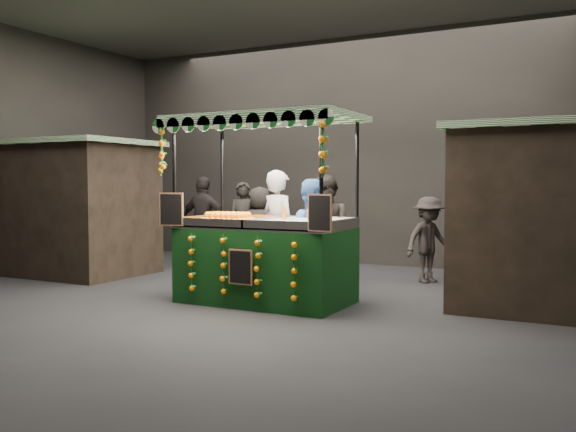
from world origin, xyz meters
The scene contains 14 objects.
ground centered at (0.00, 0.00, 0.00)m, with size 12.00×12.00×0.00m, color black.
market_hall centered at (0.00, 0.00, 3.38)m, with size 12.10×10.10×5.05m.
neighbour_stall_left centered at (-4.40, 1.00, 1.31)m, with size 3.00×2.20×2.60m.
neighbour_stall_right centered at (4.40, 1.50, 1.31)m, with size 3.00×2.20×2.60m.
juice_stall centered at (0.46, 0.09, 0.86)m, with size 2.85×1.68×2.76m.
vendor_grey centered at (0.20, 0.98, 0.99)m, with size 0.85×0.71×1.99m.
vendor_blue centered at (0.76, 0.96, 0.92)m, with size 1.10×1.00×1.84m.
shopper_0 centered at (-1.92, 3.32, 0.91)m, with size 0.76×0.62×1.81m.
shopper_1 centered at (0.67, 1.80, 0.96)m, with size 1.18×1.14×1.93m.
shopper_2 centered at (-2.70, 2.98, 0.96)m, with size 1.15×0.52×1.92m.
shopper_3 centered at (2.11, 3.09, 0.77)m, with size 1.03×1.14×1.54m.
shopper_4 centered at (-1.28, 2.92, 0.86)m, with size 0.95×0.75×1.71m.
shopper_6 centered at (-1.72, 4.24, 0.93)m, with size 0.58×0.76×1.86m.
shopper_7 centered at (-2.03, 3.58, 0.81)m, with size 0.63×0.44×1.63m.
Camera 1 is at (5.00, -7.85, 1.77)m, focal length 38.74 mm.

